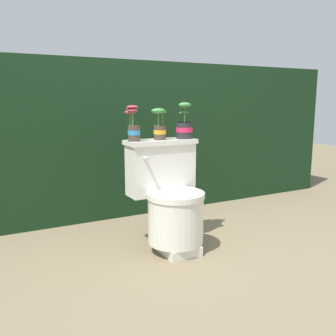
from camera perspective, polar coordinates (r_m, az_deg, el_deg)
name	(u,v)px	position (r m, az deg, el deg)	size (l,w,h in m)	color
ground_plane	(185,247)	(2.64, 2.56, -12.00)	(12.00, 12.00, 0.00)	#75664C
hedge_backdrop	(121,137)	(3.52, -7.16, 4.73)	(4.36, 0.66, 1.33)	black
toilet	(170,199)	(2.54, 0.27, -4.72)	(0.49, 0.51, 0.73)	silver
potted_plant_left	(133,127)	(2.48, -5.31, 6.26)	(0.11, 0.09, 0.24)	#47382D
potted_plant_midleft	(160,127)	(2.57, -1.29, 6.26)	(0.12, 0.10, 0.22)	#47382D
potted_plant_middle	(184,127)	(2.66, 2.50, 6.27)	(0.12, 0.12, 0.25)	#262628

